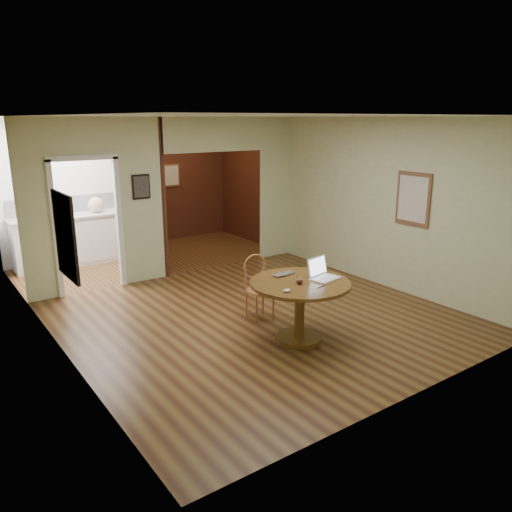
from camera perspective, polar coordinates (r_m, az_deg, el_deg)
floor at (r=6.96m, az=0.49°, el=-7.11°), size 5.00×5.00×0.00m
room_shell at (r=9.04m, az=-13.64°, el=6.22°), size 5.20×7.50×5.00m
dining_table at (r=6.12m, az=5.04°, el=-4.70°), size 1.22×1.22×0.76m
chair at (r=6.83m, az=0.20°, el=-3.12°), size 0.40×0.40×0.89m
open_laptop at (r=6.21m, az=7.50°, el=-1.91°), size 0.39×0.37×0.25m
closed_laptop at (r=6.26m, az=3.45°, el=-2.17°), size 0.32×0.22×0.02m
mouse at (r=5.68m, az=3.54°, el=-3.95°), size 0.10×0.07×0.04m
wine_glass at (r=5.96m, az=5.00°, el=-2.72°), size 0.09×0.09×0.10m
pen at (r=5.90m, az=7.44°, el=-3.48°), size 0.14×0.05×0.01m
kitchen_cabinet at (r=9.95m, az=-20.45°, el=1.71°), size 2.06×0.60×0.94m
grocery_bag at (r=9.98m, az=-17.82°, el=5.59°), size 0.35×0.32×0.29m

